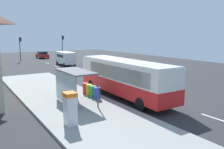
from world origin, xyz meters
name	(u,v)px	position (x,y,z in m)	size (l,w,h in m)	color
ground_plane	(80,75)	(0.00, 14.00, -0.02)	(56.00, 92.00, 0.04)	#2D2D30
sidewalk_platform	(71,103)	(-6.40, 2.00, 0.09)	(6.20, 30.00, 0.18)	#999993
lane_stripe_seg_0	(216,119)	(0.25, -6.00, 0.01)	(0.16, 2.20, 0.01)	silver
lane_stripe_seg_1	(161,100)	(0.25, -1.00, 0.01)	(0.16, 2.20, 0.01)	silver
lane_stripe_seg_2	(125,89)	(0.25, 4.00, 0.01)	(0.16, 2.20, 0.01)	silver
lane_stripe_seg_3	(100,81)	(0.25, 9.00, 0.01)	(0.16, 2.20, 0.01)	silver
lane_stripe_seg_4	(82,75)	(0.25, 14.00, 0.01)	(0.16, 2.20, 0.01)	silver
lane_stripe_seg_5	(67,70)	(0.25, 19.00, 0.01)	(0.16, 2.20, 0.01)	silver
lane_stripe_seg_6	(56,66)	(0.25, 24.00, 0.01)	(0.16, 2.20, 0.01)	silver
lane_stripe_seg_7	(47,63)	(0.25, 29.00, 0.01)	(0.16, 2.20, 0.01)	silver
bus	(124,76)	(-1.71, 1.49, 1.84)	(2.65, 11.04, 3.21)	red
white_van	(66,57)	(2.20, 24.58, 1.34)	(2.19, 5.27, 2.30)	white
sedan_near	(42,55)	(2.30, 38.88, 0.79)	(1.91, 4.43, 1.52)	#A51919
ticket_machine	(70,108)	(-8.22, -2.32, 1.17)	(0.66, 0.76, 1.94)	silver
recycling_bin_blue	(97,93)	(-4.20, 1.71, 0.66)	(0.52, 0.52, 0.95)	blue
recycling_bin_green	(93,91)	(-4.20, 2.41, 0.66)	(0.52, 0.52, 0.95)	green
recycling_bin_yellow	(89,90)	(-4.20, 3.11, 0.66)	(0.52, 0.52, 0.95)	yellow
recycling_bin_red	(86,88)	(-4.20, 3.81, 0.66)	(0.52, 0.52, 0.95)	red
traffic_light_near_side	(63,43)	(5.50, 34.31, 3.41)	(0.49, 0.28, 5.15)	#2D2D2D
traffic_light_far_side	(20,45)	(-3.10, 35.11, 3.22)	(0.49, 0.28, 4.83)	#2D2D2D
bus_shelter	(72,79)	(-6.41, 1.62, 2.10)	(1.80, 4.00, 2.50)	#4C4C51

